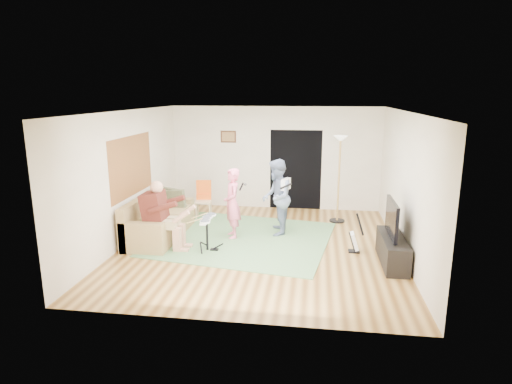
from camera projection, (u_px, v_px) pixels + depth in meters
floor at (260, 246)px, 8.71m from camera, size 6.00×6.00×0.00m
walls at (260, 181)px, 8.41m from camera, size 5.50×6.00×2.70m
ceiling at (261, 111)px, 8.10m from camera, size 6.00×6.00×0.00m
window_blinds at (132, 166)px, 8.92m from camera, size 0.00×2.05×2.05m
doorway at (296, 170)px, 11.28m from camera, size 2.10×0.00×2.10m
picture_frame at (228, 137)px, 11.33m from camera, size 0.42×0.03×0.32m
area_rug at (244, 238)px, 9.12m from camera, size 3.96×3.75×0.02m
sofa at (156, 224)px, 9.19m from camera, size 0.90×2.18×0.88m
drummer at (164, 223)px, 8.45m from camera, size 0.90×0.50×1.38m
drum_kit at (207, 236)px, 8.39m from camera, size 0.38×0.68×0.70m
singer at (232, 203)px, 9.06m from camera, size 0.54×0.64×1.50m
microphone at (241, 187)px, 8.95m from camera, size 0.06×0.06×0.24m
guitarist at (276, 197)px, 9.26m from camera, size 0.67×0.84×1.66m
guitar_held at (286, 184)px, 9.16m from camera, size 0.32×0.60×0.26m
guitar_spare at (355, 241)px, 8.32m from camera, size 0.28×0.26×0.79m
torchiere_lamp at (340, 164)px, 10.03m from camera, size 0.37×0.37×2.07m
dining_chair at (204, 204)px, 10.63m from camera, size 0.44×0.46×0.91m
tv_cabinet at (392, 250)px, 7.77m from camera, size 0.40×1.40×0.50m
television at (392, 218)px, 7.64m from camera, size 0.06×1.02×0.65m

